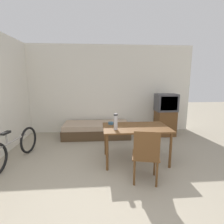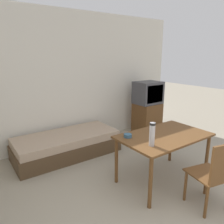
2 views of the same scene
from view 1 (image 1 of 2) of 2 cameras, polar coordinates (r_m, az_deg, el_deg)
The scene contains 9 objects.
ground_plane at distance 2.72m, azimuth 0.18°, elevation -27.42°, with size 20.00×20.00×0.00m, color #9E937F.
wall_back at distance 5.53m, azimuth -2.75°, elevation 7.34°, with size 5.57×0.06×2.70m.
daybed at distance 5.20m, azimuth -5.10°, elevation -5.78°, with size 1.93×0.86×0.41m.
tv at distance 5.47m, azimuth 17.03°, elevation -0.80°, with size 0.60×0.52×1.25m.
dining_table at distance 3.59m, azimuth 7.74°, elevation -6.03°, with size 1.32×0.82×0.73m.
wooden_chair at distance 2.90m, azimuth 11.02°, elevation -13.26°, with size 0.51×0.51×0.91m.
bicycle at distance 4.08m, azimuth -29.36°, elevation -10.22°, with size 0.35×1.59×0.71m.
thermos_flask at distance 3.29m, azimuth 1.22°, elevation -3.00°, with size 0.08×0.08×0.31m.
mate_bowl at distance 3.71m, azimuth -0.37°, elevation -3.68°, with size 0.11×0.11×0.05m.
Camera 1 is at (-0.18, -2.13, 1.68)m, focal length 28.00 mm.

